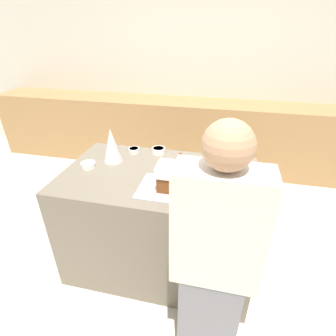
# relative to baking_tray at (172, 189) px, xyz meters

# --- Properties ---
(ground_plane) EXTENTS (12.00, 12.00, 0.00)m
(ground_plane) POSITION_rel_baking_tray_xyz_m (-0.14, 0.18, -0.90)
(ground_plane) COLOR beige
(wall_back) EXTENTS (8.00, 0.05, 2.60)m
(wall_back) POSITION_rel_baking_tray_xyz_m (-0.14, 2.44, 0.40)
(wall_back) COLOR beige
(wall_back) RESTS_ON ground_plane
(back_cabinet_block) EXTENTS (6.00, 0.60, 0.95)m
(back_cabinet_block) POSITION_rel_baking_tray_xyz_m (-0.14, 2.12, -0.43)
(back_cabinet_block) COLOR #9E7547
(back_cabinet_block) RESTS_ON ground_plane
(kitchen_island) EXTENTS (1.46, 0.88, 0.90)m
(kitchen_island) POSITION_rel_baking_tray_xyz_m (-0.14, 0.18, -0.45)
(kitchen_island) COLOR #6B6051
(kitchen_island) RESTS_ON ground_plane
(baking_tray) EXTENTS (0.45, 0.33, 0.01)m
(baking_tray) POSITION_rel_baking_tray_xyz_m (0.00, 0.00, 0.00)
(baking_tray) COLOR #B2B2BC
(baking_tray) RESTS_ON kitchen_island
(gingerbread_house) EXTENTS (0.20, 0.17, 0.26)m
(gingerbread_house) POSITION_rel_baking_tray_xyz_m (0.00, 0.00, 0.10)
(gingerbread_house) COLOR brown
(gingerbread_house) RESTS_ON baking_tray
(decorative_tree) EXTENTS (0.15, 0.15, 0.28)m
(decorative_tree) POSITION_rel_baking_tray_xyz_m (-0.56, 0.31, 0.14)
(decorative_tree) COLOR silver
(decorative_tree) RESTS_ON kitchen_island
(candy_bowl_beside_tree) EXTENTS (0.10, 0.10, 0.05)m
(candy_bowl_beside_tree) POSITION_rel_baking_tray_xyz_m (0.48, 0.40, 0.02)
(candy_bowl_beside_tree) COLOR white
(candy_bowl_beside_tree) RESTS_ON kitchen_island
(candy_bowl_far_left) EXTENTS (0.12, 0.12, 0.04)m
(candy_bowl_far_left) POSITION_rel_baking_tray_xyz_m (-0.11, 0.31, 0.02)
(candy_bowl_far_left) COLOR white
(candy_bowl_far_left) RESTS_ON kitchen_island
(candy_bowl_near_tray_right) EXTENTS (0.10, 0.10, 0.04)m
(candy_bowl_near_tray_right) POSITION_rel_baking_tray_xyz_m (-0.44, 0.50, 0.02)
(candy_bowl_near_tray_right) COLOR silver
(candy_bowl_near_tray_right) RESTS_ON kitchen_island
(candy_bowl_near_tray_left) EXTENTS (0.11, 0.11, 0.04)m
(candy_bowl_near_tray_left) POSITION_rel_baking_tray_xyz_m (0.37, 0.18, 0.02)
(candy_bowl_near_tray_left) COLOR silver
(candy_bowl_near_tray_left) RESTS_ON kitchen_island
(candy_bowl_behind_tray) EXTENTS (0.12, 0.12, 0.05)m
(candy_bowl_behind_tray) POSITION_rel_baking_tray_xyz_m (0.20, 0.32, 0.02)
(candy_bowl_behind_tray) COLOR silver
(candy_bowl_behind_tray) RESTS_ON kitchen_island
(candy_bowl_center_rear) EXTENTS (0.12, 0.12, 0.05)m
(candy_bowl_center_rear) POSITION_rel_baking_tray_xyz_m (-0.23, 0.53, 0.02)
(candy_bowl_center_rear) COLOR white
(candy_bowl_center_rear) RESTS_ON kitchen_island
(candy_bowl_far_right) EXTENTS (0.11, 0.11, 0.04)m
(candy_bowl_far_right) POSITION_rel_baking_tray_xyz_m (-0.70, 0.16, 0.02)
(candy_bowl_far_right) COLOR white
(candy_bowl_far_right) RESTS_ON kitchen_island
(mug) EXTENTS (0.09, 0.09, 0.09)m
(mug) POSITION_rel_baking_tray_xyz_m (0.35, -0.08, 0.04)
(mug) COLOR white
(mug) RESTS_ON kitchen_island
(person) EXTENTS (0.42, 0.52, 1.58)m
(person) POSITION_rel_baking_tray_xyz_m (0.33, -0.52, -0.08)
(person) COLOR slate
(person) RESTS_ON ground_plane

